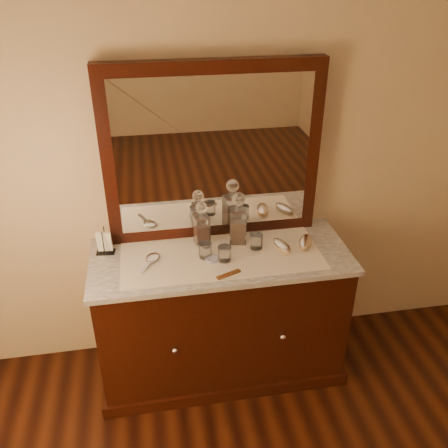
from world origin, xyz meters
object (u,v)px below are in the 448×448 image
(dresser_cabinet, at_px, (221,315))
(napkin_rack, at_px, (105,243))
(decanter_right, at_px, (238,223))
(brush_far, at_px, (305,243))
(decanter_left, at_px, (202,228))
(comb, at_px, (229,274))
(pin_dish, at_px, (212,259))
(mirror_frame, at_px, (213,154))
(brush_near, at_px, (282,246))
(hand_mirror_outer, at_px, (152,259))
(hand_mirror_inner, at_px, (151,260))

(dresser_cabinet, distance_m, napkin_rack, 0.82)
(decanter_right, xyz_separation_m, brush_far, (0.37, -0.12, -0.10))
(napkin_rack, bearing_deg, decanter_left, -0.12)
(comb, height_order, decanter_left, decanter_left)
(pin_dish, bearing_deg, decanter_left, 99.81)
(dresser_cabinet, xyz_separation_m, decanter_left, (-0.09, 0.13, 0.55))
(mirror_frame, relative_size, comb, 8.63)
(pin_dish, height_order, brush_far, brush_far)
(napkin_rack, distance_m, brush_far, 1.13)
(brush_near, bearing_deg, dresser_cabinet, 176.93)
(decanter_left, relative_size, hand_mirror_outer, 1.39)
(decanter_right, relative_size, hand_mirror_outer, 1.64)
(pin_dish, distance_m, hand_mirror_outer, 0.33)
(napkin_rack, bearing_deg, brush_near, -8.65)
(dresser_cabinet, xyz_separation_m, brush_far, (0.49, -0.00, 0.47))
(brush_far, height_order, hand_mirror_inner, brush_far)
(hand_mirror_outer, bearing_deg, brush_near, -1.82)
(dresser_cabinet, xyz_separation_m, decanter_right, (0.12, 0.12, 0.56))
(comb, height_order, napkin_rack, napkin_rack)
(mirror_frame, distance_m, decanter_right, 0.42)
(pin_dish, distance_m, hand_mirror_inner, 0.33)
(mirror_frame, distance_m, napkin_rack, 0.78)
(comb, distance_m, decanter_left, 0.36)
(comb, xyz_separation_m, hand_mirror_outer, (-0.39, 0.21, 0.00))
(dresser_cabinet, bearing_deg, napkin_rack, 168.37)
(comb, distance_m, hand_mirror_outer, 0.44)
(napkin_rack, bearing_deg, hand_mirror_inner, -29.43)
(dresser_cabinet, height_order, hand_mirror_outer, hand_mirror_outer)
(napkin_rack, xyz_separation_m, brush_far, (1.12, -0.13, -0.03))
(decanter_left, relative_size, brush_far, 1.53)
(mirror_frame, distance_m, decanter_left, 0.42)
(hand_mirror_outer, relative_size, hand_mirror_inner, 1.03)
(mirror_frame, relative_size, hand_mirror_outer, 6.35)
(decanter_right, relative_size, brush_far, 1.80)
(hand_mirror_inner, bearing_deg, comb, -26.59)
(mirror_frame, bearing_deg, brush_near, -37.49)
(dresser_cabinet, height_order, brush_near, brush_near)
(mirror_frame, xyz_separation_m, hand_mirror_inner, (-0.39, -0.25, -0.49))
(pin_dish, height_order, napkin_rack, napkin_rack)
(pin_dish, relative_size, decanter_right, 0.25)
(napkin_rack, distance_m, brush_near, 0.99)
(pin_dish, bearing_deg, comb, -67.99)
(brush_near, bearing_deg, pin_dish, -175.44)
(dresser_cabinet, relative_size, brush_far, 8.12)
(brush_near, bearing_deg, comb, -151.09)
(brush_near, distance_m, brush_far, 0.14)
(mirror_frame, xyz_separation_m, decanter_right, (0.12, -0.13, -0.38))
(napkin_rack, height_order, brush_far, napkin_rack)
(napkin_rack, relative_size, hand_mirror_inner, 0.82)
(decanter_left, height_order, brush_far, decanter_left)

